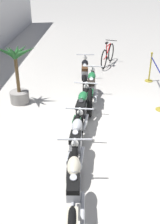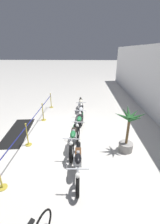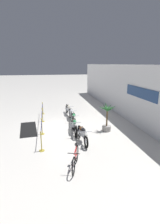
% 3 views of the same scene
% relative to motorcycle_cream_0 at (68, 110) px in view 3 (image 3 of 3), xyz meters
% --- Properties ---
extents(ground_plane, '(120.00, 120.00, 0.00)m').
position_rel_motorcycle_cream_0_xyz_m(ground_plane, '(2.64, -0.66, -0.49)').
color(ground_plane, silver).
extents(back_wall, '(28.00, 0.29, 4.20)m').
position_rel_motorcycle_cream_0_xyz_m(back_wall, '(2.64, 4.46, 1.61)').
color(back_wall, white).
rests_on(back_wall, ground).
extents(motorcycle_cream_0, '(2.36, 0.62, 0.97)m').
position_rel_motorcycle_cream_0_xyz_m(motorcycle_cream_0, '(0.00, 0.00, 0.00)').
color(motorcycle_cream_0, black).
rests_on(motorcycle_cream_0, ground).
extents(motorcycle_silver_1, '(2.17, 0.62, 0.94)m').
position_rel_motorcycle_cream_0_xyz_m(motorcycle_silver_1, '(1.32, 0.06, -0.02)').
color(motorcycle_silver_1, black).
rests_on(motorcycle_silver_1, ground).
extents(motorcycle_green_2, '(2.37, 0.62, 0.97)m').
position_rel_motorcycle_cream_0_xyz_m(motorcycle_green_2, '(2.66, 0.03, -0.01)').
color(motorcycle_green_2, black).
rests_on(motorcycle_green_2, ground).
extents(motorcycle_green_3, '(2.23, 0.62, 0.97)m').
position_rel_motorcycle_cream_0_xyz_m(motorcycle_green_3, '(4.08, -0.17, 0.00)').
color(motorcycle_green_3, black).
rests_on(motorcycle_green_3, ground).
extents(motorcycle_black_4, '(2.24, 0.62, 0.92)m').
position_rel_motorcycle_cream_0_xyz_m(motorcycle_black_4, '(5.41, 0.08, -0.02)').
color(motorcycle_black_4, black).
rests_on(motorcycle_black_4, ground).
extents(bicycle, '(1.70, 0.66, 0.98)m').
position_rel_motorcycle_cream_0_xyz_m(bicycle, '(7.82, -0.73, -0.09)').
color(bicycle, black).
rests_on(bicycle, ground).
extents(potted_palm_left_of_row, '(0.95, 1.21, 1.88)m').
position_rel_motorcycle_cream_0_xyz_m(potted_palm_left_of_row, '(4.07, 1.98, 0.38)').
color(potted_palm_left_of_row, gray).
rests_on(potted_palm_left_of_row, ground).
extents(stanchion_far_left, '(6.96, 0.28, 1.05)m').
position_rel_motorcycle_cream_0_xyz_m(stanchion_far_left, '(1.38, -2.16, 0.20)').
color(stanchion_far_left, gold).
rests_on(stanchion_far_left, ground).
extents(stanchion_mid_left, '(0.28, 0.28, 1.05)m').
position_rel_motorcycle_cream_0_xyz_m(stanchion_mid_left, '(1.34, -2.16, -0.13)').
color(stanchion_mid_left, gold).
rests_on(stanchion_mid_left, ground).
extents(stanchion_mid_right, '(0.28, 0.28, 1.05)m').
position_rel_motorcycle_cream_0_xyz_m(stanchion_mid_right, '(3.85, -2.16, -0.13)').
color(stanchion_mid_right, gold).
rests_on(stanchion_mid_right, ground).
extents(stanchion_far_right, '(0.28, 0.28, 1.05)m').
position_rel_motorcycle_cream_0_xyz_m(stanchion_far_right, '(6.06, -2.16, -0.13)').
color(stanchion_far_right, gold).
rests_on(stanchion_far_right, ground).
extents(floor_banner, '(3.05, 1.33, 0.01)m').
position_rel_motorcycle_cream_0_xyz_m(floor_banner, '(2.75, -3.10, -0.49)').
color(floor_banner, black).
rests_on(floor_banner, ground).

